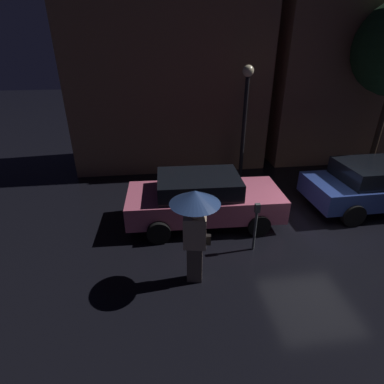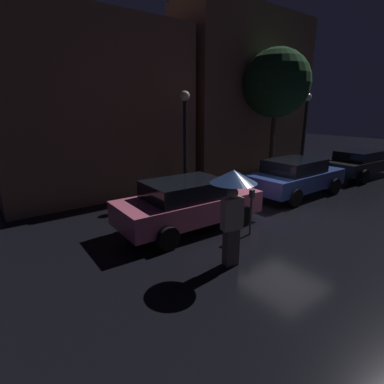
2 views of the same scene
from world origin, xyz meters
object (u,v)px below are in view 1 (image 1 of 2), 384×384
at_px(street_lamp_near, 245,108).
at_px(parking_meter, 256,222).
at_px(parked_car_blue, 378,185).
at_px(pedestrian_with_umbrella, 195,215).
at_px(parked_car_pink, 203,198).

bearing_deg(street_lamp_near, parking_meter, -101.14).
bearing_deg(street_lamp_near, parked_car_blue, -35.89).
relative_size(parked_car_blue, street_lamp_near, 1.08).
bearing_deg(parking_meter, parked_car_blue, 20.23).
relative_size(pedestrian_with_umbrella, street_lamp_near, 0.54).
bearing_deg(parking_meter, parked_car_pink, 125.40).
bearing_deg(parked_car_blue, parking_meter, -160.59).
distance_m(parked_car_blue, street_lamp_near, 4.81).
xyz_separation_m(parked_car_blue, street_lamp_near, (-3.58, 2.59, 1.89)).
bearing_deg(parked_car_blue, street_lamp_near, 143.29).
xyz_separation_m(pedestrian_with_umbrella, parking_meter, (1.61, 0.87, -0.85)).
xyz_separation_m(parking_meter, street_lamp_near, (0.83, 4.21, 1.86)).
bearing_deg(parked_car_pink, parked_car_blue, 3.52).
distance_m(parked_car_pink, parked_car_blue, 5.46).
bearing_deg(parking_meter, pedestrian_with_umbrella, -151.47).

